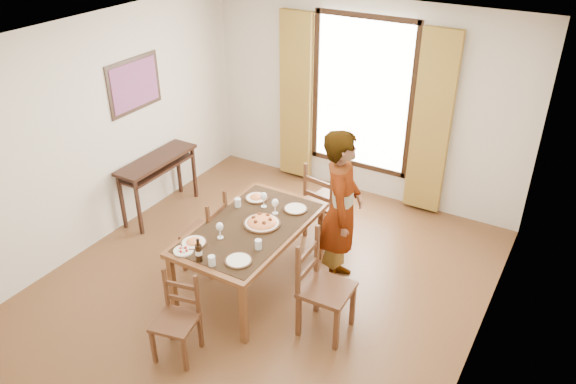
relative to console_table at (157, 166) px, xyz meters
The scene contains 22 objects.
ground 2.22m from the console_table, 16.47° to the right, with size 5.00×5.00×0.00m, color #472516.
room_shell 2.25m from the console_table, 13.10° to the right, with size 4.60×5.10×2.74m.
console_table is the anchor object (origin of this frame).
dining_table 2.02m from the console_table, 19.50° to the right, with size 0.99×1.72×0.76m.
chair_west 1.48m from the console_table, 27.25° to the right, with size 0.46×0.46×0.95m.
chair_north 2.26m from the console_table, 14.95° to the left, with size 0.52×0.52×1.02m.
chair_south 2.69m from the console_table, 45.17° to the right, with size 0.45×0.45×0.85m.
chair_east 3.05m from the console_table, 17.62° to the right, with size 0.48×0.48×1.06m.
man 2.72m from the console_table, ahead, with size 0.63×0.77×1.82m, color #959A9D.
plate_sw 2.01m from the console_table, 37.72° to the right, with size 0.27×0.27×0.05m, color silver, non-canonical shape.
plate_se 2.49m from the console_table, 30.19° to the right, with size 0.27×0.27×0.05m, color silver, non-canonical shape.
plate_nw 1.66m from the console_table, ahead, with size 0.27×0.27×0.05m, color silver, non-canonical shape.
plate_ne 2.16m from the console_table, ahead, with size 0.27×0.27×0.05m, color silver, non-canonical shape.
pasta_platter 2.08m from the console_table, 16.39° to the right, with size 0.40×0.40×0.10m, color #BF5118, non-canonical shape.
caprese_plate 2.11m from the console_table, 41.12° to the right, with size 0.20×0.20×0.04m, color silver, non-canonical shape.
wine_glass_a 2.04m from the console_table, 29.86° to the right, with size 0.08×0.08×0.18m, color white, non-canonical shape.
wine_glass_b 2.03m from the console_table, ahead, with size 0.08×0.08×0.18m, color white, non-canonical shape.
wine_glass_c 1.84m from the console_table, ahead, with size 0.08×0.08×0.18m, color white, non-canonical shape.
tumbler_a 2.41m from the console_table, 23.90° to the right, with size 0.07×0.07×0.10m, color silver.
tumbler_b 1.62m from the console_table, 14.67° to the right, with size 0.07×0.07×0.10m, color silver.
tumbler_c 2.43m from the console_table, 35.93° to the right, with size 0.07×0.07×0.10m, color silver.
wine_bottle 2.32m from the console_table, 38.16° to the right, with size 0.07×0.07×0.25m, color black, non-canonical shape.
Camera 1 is at (2.72, -4.17, 3.98)m, focal length 35.00 mm.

